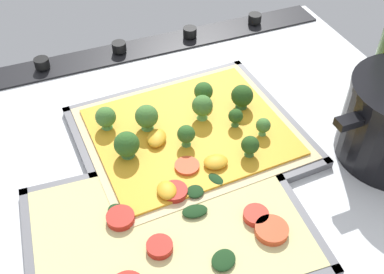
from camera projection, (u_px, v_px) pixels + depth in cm
name	position (u px, v px, depth cm)	size (l,w,h in cm)	color
ground_plane	(219.00, 154.00, 74.60)	(75.34, 70.33, 3.00)	silver
stove_control_panel	(156.00, 44.00, 94.50)	(72.32, 7.00, 2.60)	black
baking_tray_front	(190.00, 137.00, 74.72)	(35.55, 31.02, 1.30)	slate
broccoli_pizza	(188.00, 131.00, 73.67)	(33.04, 28.51, 5.69)	beige
baking_tray_back	(169.00, 231.00, 61.55)	(38.34, 28.09, 1.30)	slate
veggie_pizza_back	(172.00, 228.00, 61.10)	(35.80, 25.54, 1.90)	#D1C780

